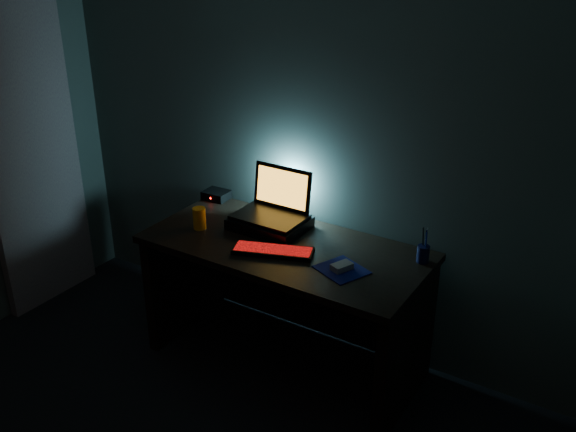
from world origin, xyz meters
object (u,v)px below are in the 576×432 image
object	(u,v)px
keyboard	(273,251)
mouse	(342,267)
laptop	(275,205)
juice_glass	(199,218)
router	(216,195)
pen_cup	(423,254)

from	to	relation	value
keyboard	mouse	size ratio (longest dim) A/B	4.19
laptop	juice_glass	distance (m)	0.42
juice_glass	router	world-z (taller)	juice_glass
laptop	router	bearing A→B (deg)	166.75
mouse	pen_cup	world-z (taller)	pen_cup
laptop	keyboard	distance (m)	0.35
keyboard	router	xyz separation A→B (m)	(-0.68, 0.41, 0.01)
mouse	router	distance (m)	1.12
router	pen_cup	bearing A→B (deg)	-6.30
laptop	pen_cup	xyz separation A→B (m)	(0.86, 0.03, -0.08)
mouse	keyboard	bearing A→B (deg)	-153.09
laptop	router	xyz separation A→B (m)	(-0.50, 0.12, -0.09)
laptop	pen_cup	size ratio (longest dim) A/B	4.33
mouse	juice_glass	size ratio (longest dim) A/B	0.85
keyboard	router	bearing A→B (deg)	128.93
mouse	router	world-z (taller)	router
pen_cup	laptop	bearing A→B (deg)	-178.03
laptop	juice_glass	size ratio (longest dim) A/B	3.14
juice_glass	mouse	bearing A→B (deg)	-0.02
laptop	router	size ratio (longest dim) A/B	2.44
juice_glass	router	size ratio (longest dim) A/B	0.78
laptop	juice_glass	world-z (taller)	laptop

